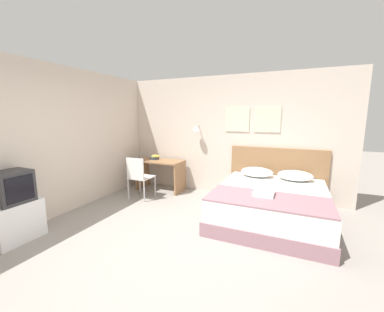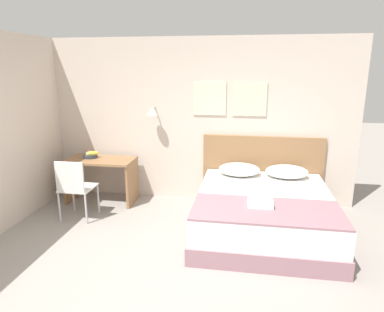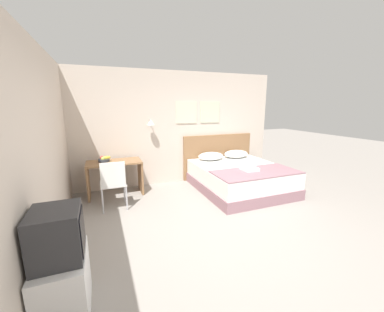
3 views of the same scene
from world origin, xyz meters
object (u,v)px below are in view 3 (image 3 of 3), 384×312
at_px(tv_stand, 64,285).
at_px(headboard, 218,156).
at_px(television, 57,235).
at_px(folded_towel_near_foot, 249,169).
at_px(desk_chair, 113,181).
at_px(desk, 115,172).
at_px(pillow_left, 211,156).
at_px(throw_blanket, 256,172).
at_px(fruit_bowl, 104,159).
at_px(bed, 239,178).
at_px(pillow_right, 236,154).

bearing_deg(tv_stand, headboard, 44.72).
bearing_deg(television, folded_towel_near_foot, 28.46).
xyz_separation_m(headboard, desk_chair, (-2.69, -1.11, -0.02)).
bearing_deg(tv_stand, desk_chair, 74.90).
distance_m(headboard, folded_towel_near_foot, 1.50).
relative_size(headboard, tv_stand, 3.07).
bearing_deg(desk, pillow_left, 1.01).
bearing_deg(throw_blanket, television, -154.05).
relative_size(desk_chair, television, 2.02).
height_order(headboard, tv_stand, headboard).
relative_size(pillow_left, fruit_bowl, 2.41).
xyz_separation_m(headboard, throw_blanket, (0.00, -1.64, 0.01)).
xyz_separation_m(pillow_left, tv_stand, (-2.90, -2.92, -0.37)).
bearing_deg(bed, fruit_bowl, 164.93).
bearing_deg(desk, television, -102.58).
relative_size(desk_chair, tv_stand, 1.47).
bearing_deg(bed, television, -146.23).
bearing_deg(desk_chair, pillow_left, 18.99).
height_order(headboard, throw_blanket, headboard).
height_order(desk, desk_chair, desk_chair).
bearing_deg(bed, pillow_right, 64.30).
bearing_deg(desk, desk_chair, -95.58).
bearing_deg(bed, desk_chair, -178.75).
relative_size(headboard, television, 4.22).
bearing_deg(folded_towel_near_foot, desk_chair, 171.51).
relative_size(headboard, pillow_right, 3.01).
xyz_separation_m(desk, television, (-0.64, -2.88, 0.29)).
bearing_deg(headboard, television, -135.25).
bearing_deg(pillow_left, folded_towel_near_foot, -76.38).
bearing_deg(headboard, folded_towel_near_foot, -92.62).
relative_size(desk_chair, fruit_bowl, 3.46).
bearing_deg(pillow_right, pillow_left, 180.00).
bearing_deg(folded_towel_near_foot, fruit_bowl, 156.23).
bearing_deg(television, fruit_bowl, 81.22).
height_order(desk, television, television).
xyz_separation_m(pillow_right, tv_stand, (-3.62, -2.92, -0.37)).
xyz_separation_m(pillow_left, folded_towel_near_foot, (0.29, -1.19, -0.04)).
relative_size(folded_towel_near_foot, desk_chair, 0.33).
relative_size(pillow_left, television, 1.40).
height_order(headboard, folded_towel_near_foot, headboard).
bearing_deg(folded_towel_near_foot, throw_blanket, -64.30).
bearing_deg(fruit_bowl, television, -98.78).
relative_size(headboard, throw_blanket, 1.10).
xyz_separation_m(throw_blanket, desk_chair, (-2.69, 0.53, -0.03)).
distance_m(bed, fruit_bowl, 2.94).
bearing_deg(folded_towel_near_foot, tv_stand, -151.56).
distance_m(throw_blanket, fruit_bowl, 3.12).
xyz_separation_m(folded_towel_near_foot, television, (-3.19, -1.73, 0.18)).
distance_m(folded_towel_near_foot, television, 3.63).
bearing_deg(folded_towel_near_foot, headboard, 87.38).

